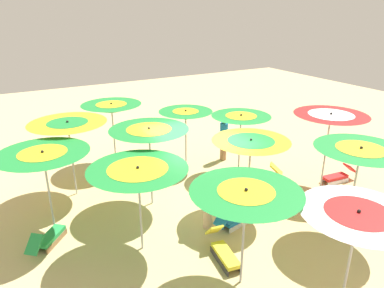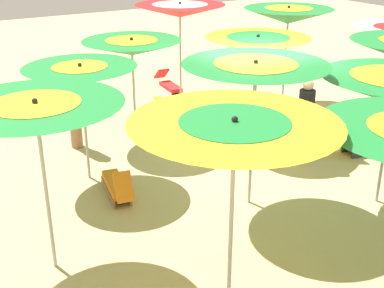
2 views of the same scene
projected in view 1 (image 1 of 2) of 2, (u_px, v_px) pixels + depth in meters
The scene contains 22 objects.
ground at pixel (199, 207), 10.45m from camera, with size 38.05×38.05×0.04m, color #D1B57F.
beach_umbrella_0 at pixel (330, 119), 10.83m from camera, with size 2.24×2.24×2.51m.
beach_umbrella_1 at pixel (241, 120), 11.87m from camera, with size 2.00×2.00×2.17m.
beach_umbrella_2 at pixel (186, 115), 12.55m from camera, with size 1.92×1.92×2.13m.
beach_umbrella_3 at pixel (112, 109), 12.51m from camera, with size 2.11×2.11×2.37m.
beach_umbrella_4 at pixel (360, 156), 8.41m from camera, with size 2.17×2.17×2.44m.
beach_umbrella_5 at pixel (251, 146), 9.50m from camera, with size 2.11×2.11×2.24m.
beach_umbrella_6 at pixel (149, 134), 9.85m from camera, with size 2.23×2.23×2.41m.
beach_umbrella_7 at pixel (68, 127), 10.38m from camera, with size 2.26×2.26×2.42m.
beach_umbrella_8 at pixel (357, 220), 6.31m from camera, with size 2.10×2.10×2.17m.
beach_umbrella_9 at pixel (246, 200), 6.87m from camera, with size 2.22×2.22×2.26m.
beach_umbrella_10 at pixel (138, 177), 7.95m from camera, with size 2.28×2.28×2.20m.
beach_umbrella_11 at pixel (44, 159), 8.55m from camera, with size 2.23×2.23×2.30m.
lounger_0 at pixel (48, 238), 8.68m from camera, with size 1.17×1.08×0.58m.
lounger_1 at pixel (223, 251), 8.21m from camera, with size 1.38×0.55×0.66m.
lounger_2 at pixel (260, 173), 12.11m from camera, with size 1.21×1.19×0.60m.
lounger_3 at pixel (236, 219), 9.49m from camera, with size 0.58×1.33×0.59m.
lounger_4 at pixel (165, 166), 12.62m from camera, with size 0.52×1.31×0.67m.
lounger_5 at pixel (338, 176), 11.88m from camera, with size 0.46×1.32×0.57m.
beachgoer_1 at pixel (208, 199), 9.18m from camera, with size 0.30×0.30×1.63m.
beachgoer_2 at pixel (224, 138), 13.36m from camera, with size 0.30×0.30×1.69m.
beach_ball at pixel (246, 141), 15.03m from camera, with size 0.36×0.36×0.36m, color yellow.
Camera 1 is at (7.80, -4.63, 5.49)m, focal length 33.14 mm.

